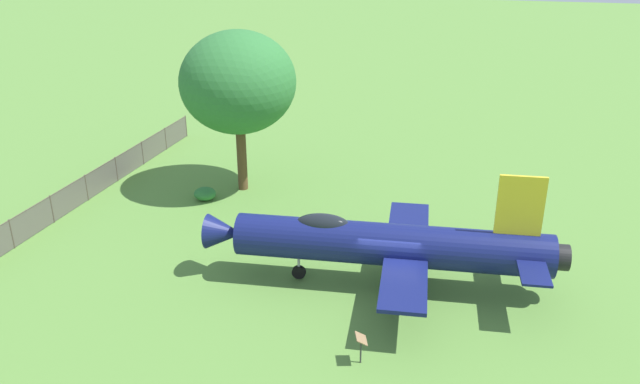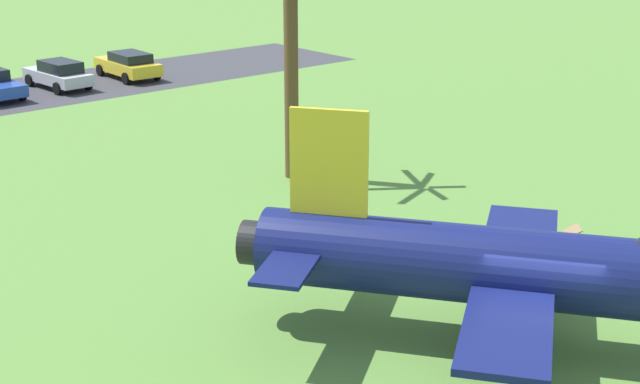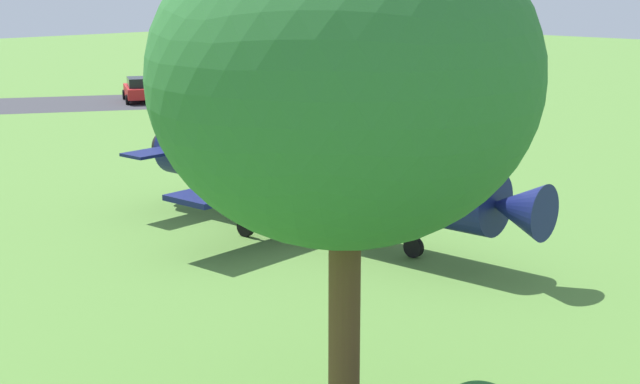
# 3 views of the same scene
# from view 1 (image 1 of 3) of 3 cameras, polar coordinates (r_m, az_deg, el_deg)

# --- Properties ---
(ground_plane) EXTENTS (200.00, 200.00, 0.00)m
(ground_plane) POSITION_cam_1_polar(r_m,az_deg,el_deg) (27.88, 6.06, -8.16)
(ground_plane) COLOR #568438
(display_jet) EXTENTS (9.28, 14.90, 5.31)m
(display_jet) POSITION_cam_1_polar(r_m,az_deg,el_deg) (26.91, 5.42, -4.49)
(display_jet) COLOR #111951
(display_jet) RESTS_ON ground_plane
(shade_tree) EXTENTS (6.45, 6.22, 8.91)m
(shade_tree) POSITION_cam_1_polar(r_m,az_deg,el_deg) (35.37, -7.20, 9.50)
(shade_tree) COLOR brown
(shade_tree) RESTS_ON ground_plane
(perimeter_fence) EXTENTS (28.76, 2.32, 1.49)m
(perimeter_fence) POSITION_cam_1_polar(r_m,az_deg,el_deg) (35.39, -22.46, -1.32)
(perimeter_fence) COLOR #4C4238
(perimeter_fence) RESTS_ON ground_plane
(shrub_near_fence) EXTENTS (1.13, 1.21, 0.70)m
(shrub_near_fence) POSITION_cam_1_polar(r_m,az_deg,el_deg) (36.04, -10.06, -0.15)
(shrub_near_fence) COLOR #2D7033
(shrub_near_fence) RESTS_ON ground_plane
(info_plaque) EXTENTS (0.69, 0.55, 1.14)m
(info_plaque) POSITION_cam_1_polar(r_m,az_deg,el_deg) (23.06, 3.62, -13.02)
(info_plaque) COLOR #333333
(info_plaque) RESTS_ON ground_plane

